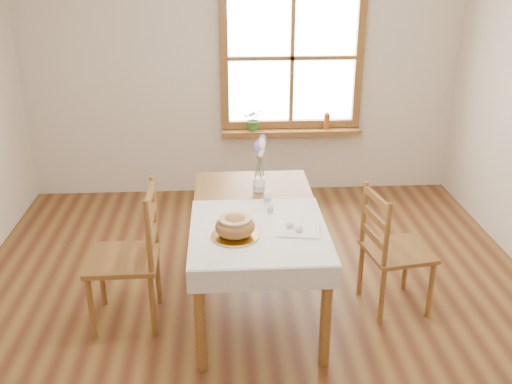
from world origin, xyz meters
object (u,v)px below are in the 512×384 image
(chair_left, at_px, (123,257))
(dining_table, at_px, (256,222))
(flower_vase, at_px, (259,185))
(chair_right, at_px, (398,249))
(bread_plate, at_px, (235,236))

(chair_left, bearing_deg, dining_table, 100.13)
(chair_left, relative_size, flower_vase, 9.71)
(chair_left, height_order, flower_vase, chair_left)
(chair_right, height_order, flower_vase, chair_right)
(dining_table, bearing_deg, chair_left, -169.16)
(bread_plate, distance_m, flower_vase, 0.78)
(chair_right, relative_size, bread_plate, 3.13)
(dining_table, xyz_separation_m, bread_plate, (-0.16, -0.40, 0.10))
(flower_vase, bearing_deg, chair_left, -151.29)
(chair_right, bearing_deg, dining_table, 73.64)
(bread_plate, bearing_deg, flower_vase, 75.02)
(dining_table, height_order, bread_plate, bread_plate)
(dining_table, relative_size, flower_vase, 15.15)
(chair_left, bearing_deg, bread_plate, 73.32)
(chair_left, bearing_deg, chair_right, 91.21)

